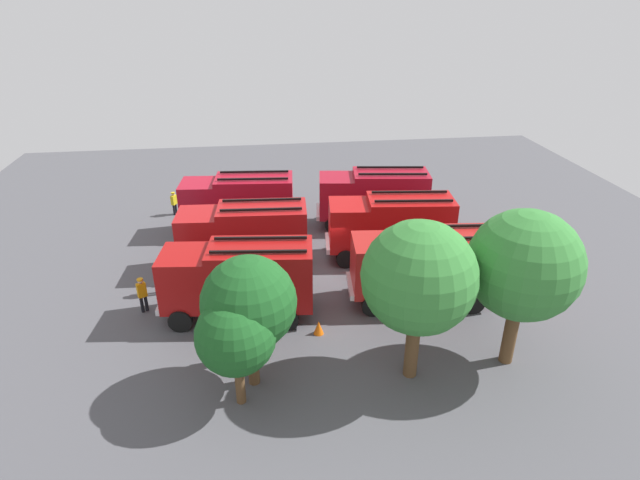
# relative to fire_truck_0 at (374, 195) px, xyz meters

# --- Properties ---
(ground_plane) EXTENTS (50.78, 50.78, 0.00)m
(ground_plane) POSITION_rel_fire_truck_0_xyz_m (4.16, 4.64, -2.15)
(ground_plane) COLOR #4C4C51
(fire_truck_0) EXTENTS (7.46, 3.50, 3.88)m
(fire_truck_0) POSITION_rel_fire_truck_0_xyz_m (0.00, 0.00, 0.00)
(fire_truck_0) COLOR maroon
(fire_truck_0) RESTS_ON ground
(fire_truck_1) EXTENTS (7.39, 3.26, 3.88)m
(fire_truck_1) POSITION_rel_fire_truck_0_xyz_m (8.76, -0.19, 0.00)
(fire_truck_1) COLOR #A51123
(fire_truck_1) RESTS_ON ground
(fire_truck_2) EXTENTS (7.42, 3.37, 3.88)m
(fire_truck_2) POSITION_rel_fire_truck_0_xyz_m (0.04, 4.58, 0.00)
(fire_truck_2) COLOR #AE1111
(fire_truck_2) RESTS_ON ground
(fire_truck_3) EXTENTS (7.34, 3.13, 3.88)m
(fire_truck_3) POSITION_rel_fire_truck_0_xyz_m (8.41, 4.74, 0.00)
(fire_truck_3) COLOR #A91516
(fire_truck_3) RESTS_ON ground
(fire_truck_4) EXTENTS (7.39, 3.27, 3.88)m
(fire_truck_4) POSITION_rel_fire_truck_0_xyz_m (-0.40, 9.38, 0.00)
(fire_truck_4) COLOR #A81A18
(fire_truck_4) RESTS_ON ground
(fire_truck_5) EXTENTS (7.42, 3.38, 3.88)m
(fire_truck_5) POSITION_rel_fire_truck_0_xyz_m (8.64, 9.51, 0.00)
(fire_truck_5) COLOR #9E100F
(fire_truck_5) RESTS_ON ground
(firefighter_0) EXTENTS (0.48, 0.42, 1.83)m
(firefighter_0) POSITION_rel_fire_truck_0_xyz_m (13.36, 8.55, -1.11)
(firefighter_0) COLOR black
(firefighter_0) RESTS_ON ground
(firefighter_1) EXTENTS (0.41, 0.48, 1.64)m
(firefighter_1) POSITION_rel_fire_truck_0_xyz_m (13.32, -3.60, -1.24)
(firefighter_1) COLOR black
(firefighter_1) RESTS_ON ground
(firefighter_2) EXTENTS (0.30, 0.45, 1.77)m
(firefighter_2) POSITION_rel_fire_truck_0_xyz_m (9.19, 12.96, -1.15)
(firefighter_2) COLOR black
(firefighter_2) RESTS_ON ground
(firefighter_3) EXTENTS (0.33, 0.46, 1.80)m
(firefighter_3) POSITION_rel_fire_truck_0_xyz_m (12.83, 6.96, -1.14)
(firefighter_3) COLOR black
(firefighter_3) RESTS_ON ground
(firefighter_4) EXTENTS (0.46, 0.47, 1.61)m
(firefighter_4) POSITION_rel_fire_truck_0_xyz_m (9.62, -2.61, -1.26)
(firefighter_4) COLOR black
(firefighter_4) RESTS_ON ground
(tree_0) EXTENTS (4.43, 4.43, 6.87)m
(tree_0) POSITION_rel_fire_truck_0_xyz_m (-2.52, 14.41, 2.47)
(tree_0) COLOR brown
(tree_0) RESTS_ON ground
(tree_1) EXTENTS (4.39, 4.39, 6.80)m
(tree_1) POSITION_rel_fire_truck_0_xyz_m (1.77, 14.71, 2.42)
(tree_1) COLOR brown
(tree_1) RESTS_ON ground
(tree_2) EXTENTS (3.61, 3.61, 5.60)m
(tree_2) POSITION_rel_fire_truck_0_xyz_m (8.12, 14.35, 1.61)
(tree_2) COLOR brown
(tree_2) RESTS_ON ground
(tree_3) EXTENTS (2.96, 2.96, 4.58)m
(tree_3) POSITION_rel_fire_truck_0_xyz_m (8.63, 15.37, 0.93)
(tree_3) COLOR brown
(tree_3) RESTS_ON ground
(traffic_cone_0) EXTENTS (0.47, 0.47, 0.67)m
(traffic_cone_0) POSITION_rel_fire_truck_0_xyz_m (5.13, 11.48, -1.82)
(traffic_cone_0) COLOR #F2600C
(traffic_cone_0) RESTS_ON ground
(traffic_cone_1) EXTENTS (0.52, 0.52, 0.74)m
(traffic_cone_1) POSITION_rel_fire_truck_0_xyz_m (-3.74, 7.45, -1.78)
(traffic_cone_1) COLOR #F2600C
(traffic_cone_1) RESTS_ON ground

